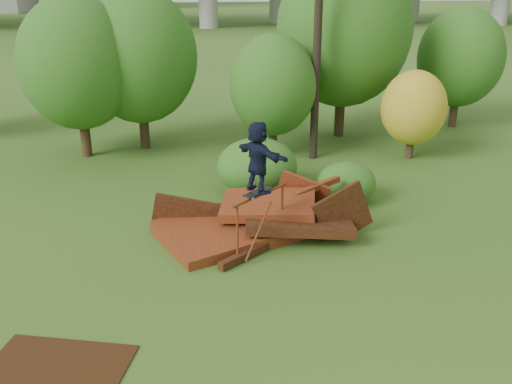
{
  "coord_description": "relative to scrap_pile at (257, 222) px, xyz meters",
  "views": [
    {
      "loc": [
        -2.15,
        -10.16,
        6.37
      ],
      "look_at": [
        -0.8,
        2.0,
        1.6
      ],
      "focal_mm": 40.0,
      "sensor_mm": 36.0,
      "label": 1
    }
  ],
  "objects": [
    {
      "name": "ground",
      "position": [
        0.65,
        -3.15,
        -0.33
      ],
      "size": [
        240.0,
        240.0,
        0.0
      ],
      "primitive_type": "plane",
      "color": "#2D5116",
      "rests_on": "ground"
    },
    {
      "name": "scrap_pile",
      "position": [
        0.0,
        0.0,
        0.0
      ],
      "size": [
        5.75,
        3.9,
        1.85
      ],
      "color": "#4F240E",
      "rests_on": "ground"
    },
    {
      "name": "grind_rail",
      "position": [
        -0.01,
        -0.92,
        0.7
      ],
      "size": [
        1.48,
        1.44,
        1.47
      ],
      "color": "#692D10",
      "rests_on": "ground"
    },
    {
      "name": "skateboard",
      "position": [
        -0.08,
        -0.99,
        1.21
      ],
      "size": [
        0.78,
        0.76,
        0.09
      ],
      "rotation": [
        0.0,
        0.0,
        0.77
      ],
      "color": "black",
      "rests_on": "grind_rail"
    },
    {
      "name": "skater",
      "position": [
        -0.08,
        -0.99,
        2.06
      ],
      "size": [
        1.32,
        1.54,
        1.67
      ],
      "primitive_type": "imported",
      "rotation": [
        0.0,
        0.0,
        2.21
      ],
      "color": "black",
      "rests_on": "skateboard"
    },
    {
      "name": "flat_plate",
      "position": [
        -4.04,
        -5.05,
        -0.32
      ],
      "size": [
        2.77,
        2.27,
        0.03
      ],
      "primitive_type": "cube",
      "rotation": [
        0.0,
        0.0,
        -0.25
      ],
      "color": "#321B0A",
      "rests_on": "ground"
    },
    {
      "name": "tree_0",
      "position": [
        -5.46,
        7.28,
        3.04
      ],
      "size": [
        4.04,
        4.04,
        5.7
      ],
      "color": "black",
      "rests_on": "ground"
    },
    {
      "name": "tree_1",
      "position": [
        -3.4,
        8.1,
        3.12
      ],
      "size": [
        4.24,
        4.24,
        5.89
      ],
      "color": "black",
      "rests_on": "ground"
    },
    {
      "name": "tree_2",
      "position": [
        1.32,
        6.58,
        2.25
      ],
      "size": [
        3.1,
        3.1,
        4.38
      ],
      "color": "black",
      "rests_on": "ground"
    },
    {
      "name": "tree_3",
      "position": [
        4.41,
        8.99,
        3.94
      ],
      "size": [
        5.27,
        5.27,
        7.31
      ],
      "color": "black",
      "rests_on": "ground"
    },
    {
      "name": "tree_4",
      "position": [
        6.21,
        5.73,
        1.52
      ],
      "size": [
        2.3,
        2.3,
        3.18
      ],
      "color": "black",
      "rests_on": "ground"
    },
    {
      "name": "tree_5",
      "position": [
        9.7,
        9.87,
        2.63
      ],
      "size": [
        3.57,
        3.57,
        5.02
      ],
      "color": "black",
      "rests_on": "ground"
    },
    {
      "name": "shrub_left",
      "position": [
        0.34,
        2.92,
        0.51
      ],
      "size": [
        2.44,
        2.25,
        1.69
      ],
      "primitive_type": "ellipsoid",
      "color": "#1A5015",
      "rests_on": "ground"
    },
    {
      "name": "shrub_right",
      "position": [
        2.83,
        1.83,
        0.28
      ],
      "size": [
        1.71,
        1.57,
        1.21
      ],
      "primitive_type": "ellipsoid",
      "color": "#1A5015",
      "rests_on": "ground"
    },
    {
      "name": "utility_pole",
      "position": [
        2.74,
        6.12,
        4.41
      ],
      "size": [
        1.4,
        0.28,
        9.34
      ],
      "color": "black",
      "rests_on": "ground"
    }
  ]
}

